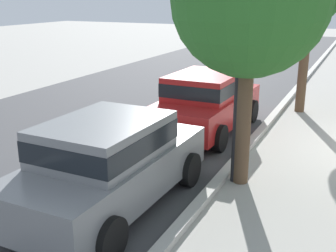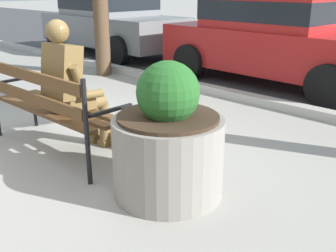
% 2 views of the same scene
% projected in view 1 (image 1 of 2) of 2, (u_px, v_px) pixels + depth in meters
% --- Properties ---
extents(street_surface, '(60.00, 9.00, 0.01)m').
position_uv_depth(street_surface, '(103.00, 117.00, 12.57)').
color(street_surface, '#424244').
rests_on(street_surface, ground).
extents(curb_stone, '(60.00, 0.20, 0.12)m').
position_uv_depth(curb_stone, '(256.00, 136.00, 10.69)').
color(curb_stone, '#B2AFA8').
rests_on(curb_stone, ground).
extents(parked_car_grey, '(4.14, 2.01, 1.56)m').
position_uv_depth(parked_car_grey, '(109.00, 161.00, 7.02)').
color(parked_car_grey, slate).
rests_on(parked_car_grey, ground).
extents(parked_car_red, '(4.14, 2.01, 1.56)m').
position_uv_depth(parked_car_red, '(206.00, 100.00, 11.05)').
color(parked_car_red, '#B21E1E').
rests_on(parked_car_red, ground).
extents(lamp_post, '(0.32, 0.32, 3.90)m').
position_uv_depth(lamp_post, '(240.00, 49.00, 7.52)').
color(lamp_post, black).
rests_on(lamp_post, ground).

